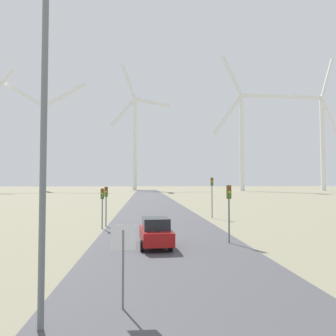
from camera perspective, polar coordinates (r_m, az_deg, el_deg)
name	(u,v)px	position (r m, az deg, el deg)	size (l,w,h in m)	color
road_surface	(154,208)	(51.89, -2.40, -6.91)	(10.00, 240.00, 0.01)	#47474C
streetlamp	(45,47)	(10.49, -20.62, 19.18)	(3.49, 0.32, 13.00)	slate
stop_sign_near	(123,250)	(10.88, -7.81, -13.93)	(0.81, 0.07, 2.67)	slate
traffic_light_post_near_left	(102,199)	(28.92, -11.37, -5.34)	(0.28, 0.34, 3.48)	slate
traffic_light_post_near_right	(229,200)	(22.23, 10.57, -5.58)	(0.28, 0.34, 3.83)	slate
traffic_light_post_mid_left	(106,197)	(30.33, -10.73, -5.03)	(0.28, 0.34, 3.61)	slate
traffic_light_post_mid_right	(212,189)	(37.11, 7.67, -3.56)	(0.28, 0.33, 4.54)	slate
car_approaching	(156,232)	(20.71, -2.16, -11.13)	(2.08, 4.22, 1.83)	maroon
wind_turbine_left	(44,136)	(165.32, -20.85, 5.19)	(40.17, 2.84, 52.12)	white
wind_turbine_center	(135,134)	(165.34, -5.81, 5.94)	(30.74, 3.07, 63.43)	white
wind_turbine_right	(242,131)	(155.64, 12.72, 6.38)	(32.51, 14.21, 64.34)	white
wind_turbine_far_right	(323,132)	(171.46, 25.31, 5.70)	(32.27, 17.06, 64.48)	white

